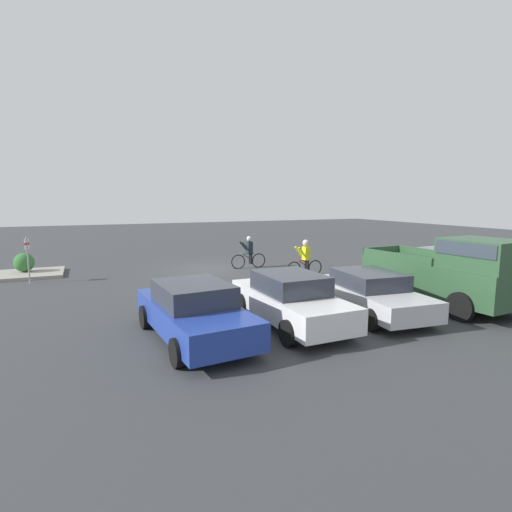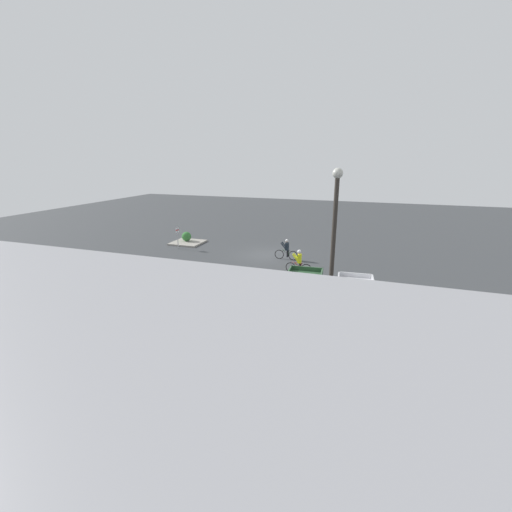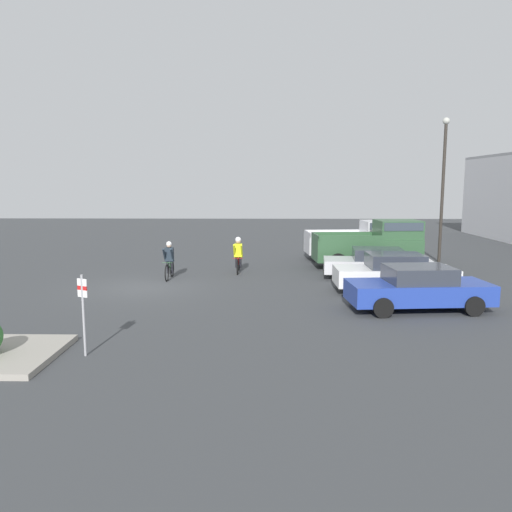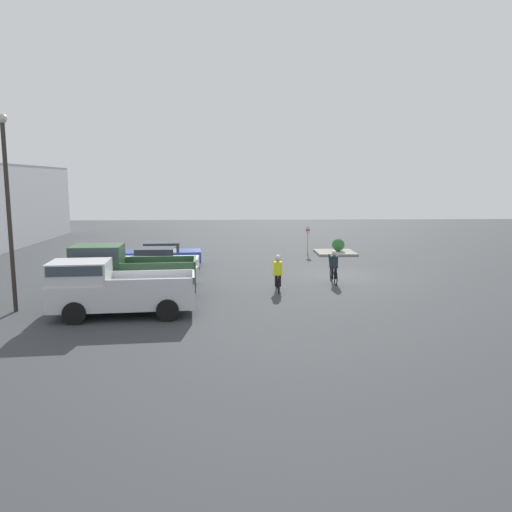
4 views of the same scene
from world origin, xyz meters
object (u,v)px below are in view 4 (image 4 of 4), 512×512
(pickup_truck_1, at_px, (125,271))
(sedan_0, at_px, (148,272))
(sedan_2, at_px, (162,254))
(lamppost, at_px, (8,199))
(cyclist_0, at_px, (334,267))
(sedan_1, at_px, (156,261))
(fire_lane_sign, at_px, (308,237))
(pickup_truck_0, at_px, (112,288))
(cyclist_1, at_px, (278,272))
(shrub, at_px, (338,245))

(pickup_truck_1, height_order, sedan_0, pickup_truck_1)
(sedan_2, bearing_deg, lamppost, 157.67)
(pickup_truck_1, bearing_deg, cyclist_0, -72.38)
(sedan_1, relative_size, fire_lane_sign, 2.28)
(sedan_1, xyz_separation_m, cyclist_0, (-2.56, -9.24, 0.08))
(pickup_truck_0, xyz_separation_m, cyclist_0, (5.88, -9.56, -0.29))
(pickup_truck_1, relative_size, sedan_0, 1.10)
(pickup_truck_0, distance_m, cyclist_0, 11.23)
(sedan_1, relative_size, cyclist_0, 2.42)
(cyclist_1, relative_size, shrub, 2.08)
(cyclist_0, distance_m, cyclist_1, 3.37)
(pickup_truck_0, bearing_deg, sedan_2, -1.34)
(sedan_0, distance_m, cyclist_0, 9.19)
(pickup_truck_0, relative_size, cyclist_1, 2.92)
(sedan_0, xyz_separation_m, sedan_1, (2.80, 0.05, 0.07))
(pickup_truck_1, bearing_deg, sedan_0, -9.90)
(sedan_0, relative_size, lamppost, 0.64)
(shrub, bearing_deg, lamppost, 134.08)
(sedan_2, bearing_deg, cyclist_0, -119.93)
(sedan_1, xyz_separation_m, fire_lane_sign, (7.47, -9.38, 0.48))
(pickup_truck_0, distance_m, sedan_0, 5.67)
(pickup_truck_0, height_order, sedan_2, pickup_truck_0)
(pickup_truck_0, xyz_separation_m, shrub, (16.34, -11.97, -0.51))
(cyclist_0, xyz_separation_m, lamppost, (-4.99, 13.55, 3.55))
(shrub, bearing_deg, sedan_0, 132.72)
(sedan_1, height_order, lamppost, lamppost)
(sedan_0, height_order, shrub, sedan_0)
(sedan_0, distance_m, fire_lane_sign, 13.89)
(fire_lane_sign, xyz_separation_m, shrub, (0.43, -2.25, -0.63))
(pickup_truck_1, xyz_separation_m, lamppost, (-1.92, 3.87, 3.15))
(fire_lane_sign, bearing_deg, lamppost, 137.62)
(pickup_truck_1, height_order, lamppost, lamppost)
(cyclist_1, bearing_deg, pickup_truck_0, 122.75)
(pickup_truck_1, height_order, sedan_1, pickup_truck_1)
(pickup_truck_0, height_order, pickup_truck_1, pickup_truck_1)
(pickup_truck_1, relative_size, sedan_1, 1.15)
(pickup_truck_0, relative_size, sedan_0, 1.12)
(pickup_truck_0, relative_size, lamppost, 0.72)
(shrub, bearing_deg, pickup_truck_1, 138.24)
(pickup_truck_0, relative_size, cyclist_0, 2.85)
(fire_lane_sign, bearing_deg, pickup_truck_0, 148.59)
(lamppost, bearing_deg, shrub, -45.92)
(pickup_truck_0, height_order, lamppost, lamppost)
(pickup_truck_1, bearing_deg, shrub, -41.76)
(sedan_2, relative_size, cyclist_1, 2.56)
(sedan_1, distance_m, cyclist_1, 7.55)
(pickup_truck_1, distance_m, shrub, 18.15)
(pickup_truck_0, relative_size, shrub, 6.07)
(sedan_2, distance_m, cyclist_1, 9.44)
(pickup_truck_1, height_order, cyclist_0, pickup_truck_1)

